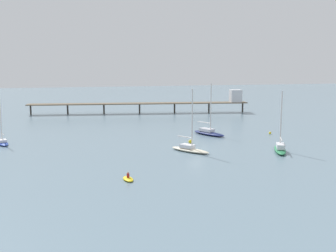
{
  "coord_description": "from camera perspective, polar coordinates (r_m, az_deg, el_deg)",
  "views": [
    {
      "loc": [
        -21.39,
        -66.34,
        15.26
      ],
      "look_at": [
        0.0,
        19.35,
        1.5
      ],
      "focal_mm": 43.35,
      "sensor_mm": 36.0,
      "label": 1
    }
  ],
  "objects": [
    {
      "name": "dinghy_yellow",
      "position": [
        53.99,
        -5.63,
        -7.37
      ],
      "size": [
        1.5,
        2.79,
        1.14
      ],
      "color": "yellow",
      "rests_on": "ground_plane"
    },
    {
      "name": "mooring_buoy_far",
      "position": [
        90.54,
        14.15,
        -0.95
      ],
      "size": [
        0.53,
        0.53,
        0.53
      ],
      "primitive_type": "sphere",
      "color": "yellow",
      "rests_on": "ground_plane"
    },
    {
      "name": "sailboat_blue",
      "position": [
        82.94,
        -22.25,
        -2.01
      ],
      "size": [
        3.48,
        6.32,
        9.38
      ],
      "color": "#2D4CB7",
      "rests_on": "ground_plane"
    },
    {
      "name": "mooring_buoy_mid",
      "position": [
        77.8,
        3.16,
        -2.2
      ],
      "size": [
        0.73,
        0.73,
        0.73
      ],
      "primitive_type": "sphere",
      "color": "yellow",
      "rests_on": "ground_plane"
    },
    {
      "name": "sailboat_green",
      "position": [
        73.16,
        15.49,
        -2.95
      ],
      "size": [
        5.16,
        8.3,
        10.49
      ],
      "color": "#287F4C",
      "rests_on": "ground_plane"
    },
    {
      "name": "sailboat_navy",
      "position": [
        87.21,
        5.73,
        -0.84
      ],
      "size": [
        5.89,
        8.71,
        11.04
      ],
      "color": "navy",
      "rests_on": "ground_plane"
    },
    {
      "name": "pier",
      "position": [
        124.83,
        0.67,
        3.53
      ],
      "size": [
        66.61,
        12.93,
        7.01
      ],
      "color": "brown",
      "rests_on": "ground_plane"
    },
    {
      "name": "ground_plane",
      "position": [
        71.35,
        3.77,
        -3.51
      ],
      "size": [
        400.0,
        400.0,
        0.0
      ],
      "primitive_type": "plane",
      "color": "slate"
    },
    {
      "name": "sailboat_cream",
      "position": [
        70.57,
        3.07,
        -3.13
      ],
      "size": [
        6.28,
        7.55,
        10.92
      ],
      "color": "beige",
      "rests_on": "ground_plane"
    }
  ]
}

